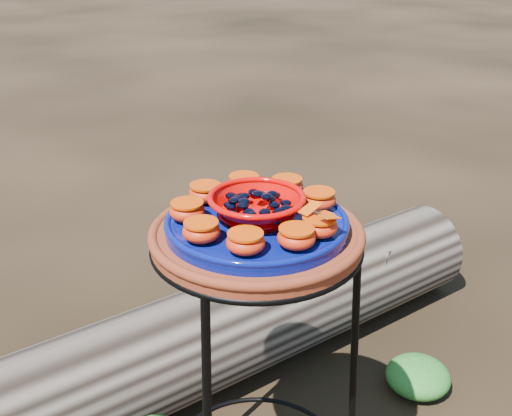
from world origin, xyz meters
TOP-DOWN VIEW (x-y plane):
  - plant_stand at (0.00, 0.00)m, footprint 0.44×0.44m
  - terracotta_saucer at (0.00, 0.00)m, footprint 0.40×0.40m
  - cobalt_plate at (0.00, 0.00)m, footprint 0.34×0.34m
  - red_bowl at (0.00, 0.00)m, footprint 0.17×0.17m
  - glass_gems at (0.00, 0.00)m, footprint 0.13×0.13m
  - orange_half_0 at (0.05, -0.12)m, footprint 0.07×0.07m
  - orange_half_1 at (0.12, -0.03)m, footprint 0.07×0.07m
  - orange_half_2 at (0.11, 0.06)m, footprint 0.07×0.07m
  - orange_half_3 at (0.05, 0.12)m, footprint 0.07×0.07m
  - orange_half_4 at (-0.04, 0.12)m, footprint 0.07×0.07m
  - orange_half_5 at (-0.11, 0.07)m, footprint 0.07×0.07m
  - orange_half_6 at (-0.13, -0.02)m, footprint 0.07×0.07m
  - orange_half_7 at (-0.09, -0.09)m, footprint 0.07×0.07m
  - orange_half_8 at (-0.01, -0.13)m, footprint 0.07×0.07m
  - butterfly at (0.05, -0.12)m, footprint 0.09×0.07m
  - driftwood_log at (0.29, 0.46)m, footprint 1.63×0.48m
  - foliage_right at (0.62, 0.08)m, footprint 0.19×0.19m
  - foliage_back at (-0.20, 0.44)m, footprint 0.34×0.34m

SIDE VIEW (x-z plane):
  - foliage_right at x=0.62m, z-range 0.00..0.09m
  - foliage_back at x=-0.20m, z-range 0.00..0.17m
  - driftwood_log at x=0.29m, z-range 0.00..0.30m
  - plant_stand at x=0.00m, z-range 0.00..0.70m
  - terracotta_saucer at x=0.00m, z-range 0.70..0.73m
  - cobalt_plate at x=0.00m, z-range 0.73..0.75m
  - orange_half_0 at x=0.05m, z-range 0.75..0.79m
  - orange_half_1 at x=0.12m, z-range 0.75..0.79m
  - orange_half_2 at x=0.11m, z-range 0.75..0.79m
  - orange_half_3 at x=0.05m, z-range 0.75..0.79m
  - orange_half_4 at x=-0.04m, z-range 0.75..0.79m
  - orange_half_5 at x=-0.11m, z-range 0.75..0.79m
  - orange_half_6 at x=-0.13m, z-range 0.75..0.79m
  - orange_half_7 at x=-0.09m, z-range 0.75..0.79m
  - orange_half_8 at x=-0.01m, z-range 0.75..0.79m
  - red_bowl at x=0.00m, z-range 0.75..0.80m
  - butterfly at x=0.05m, z-range 0.79..0.81m
  - glass_gems at x=0.00m, z-range 0.80..0.82m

